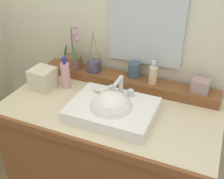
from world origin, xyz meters
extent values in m
cube|color=brown|center=(0.00, 0.00, 0.40)|extent=(1.13, 0.60, 0.79)
cube|color=beige|center=(0.00, 0.00, 0.81)|extent=(1.15, 0.62, 0.04)
cube|color=brown|center=(0.00, -0.31, 0.81)|extent=(1.15, 0.02, 0.04)
cube|color=brown|center=(0.00, 0.24, 0.86)|extent=(1.08, 0.13, 0.05)
cube|color=white|center=(0.04, -0.07, 0.86)|extent=(0.43, 0.33, 0.06)
sphere|color=white|center=(0.04, -0.09, 0.86)|extent=(0.23, 0.23, 0.23)
cylinder|color=silver|center=(0.04, 0.04, 0.94)|extent=(0.02, 0.02, 0.10)
cylinder|color=silver|center=(0.04, -0.01, 0.99)|extent=(0.02, 0.11, 0.02)
sphere|color=silver|center=(0.04, 0.04, 0.99)|extent=(0.03, 0.03, 0.03)
cylinder|color=silver|center=(-0.02, 0.04, 0.91)|extent=(0.03, 0.03, 0.04)
cylinder|color=silver|center=(0.09, 0.04, 0.91)|extent=(0.03, 0.03, 0.04)
ellipsoid|color=silver|center=(-0.08, 0.02, 0.90)|extent=(0.07, 0.04, 0.02)
cylinder|color=brown|center=(-0.35, 0.23, 0.93)|extent=(0.10, 0.10, 0.08)
cylinder|color=tan|center=(-0.35, 0.23, 0.96)|extent=(0.09, 0.09, 0.01)
cylinder|color=#476B38|center=(-0.35, 0.23, 1.06)|extent=(0.01, 0.01, 0.18)
ellipsoid|color=#387033|center=(-0.41, 0.23, 0.98)|extent=(0.03, 0.03, 0.10)
ellipsoid|color=#387033|center=(-0.32, 0.20, 0.98)|extent=(0.04, 0.04, 0.09)
sphere|color=#C781AD|center=(-0.33, 0.25, 1.07)|extent=(0.03, 0.03, 0.03)
sphere|color=#C781AD|center=(-0.34, 0.24, 1.11)|extent=(0.03, 0.03, 0.03)
sphere|color=#C781AD|center=(-0.33, 0.24, 1.15)|extent=(0.03, 0.03, 0.03)
cylinder|color=beige|center=(0.16, 0.23, 0.94)|extent=(0.05, 0.05, 0.10)
cylinder|color=silver|center=(0.16, 0.23, 1.00)|extent=(0.02, 0.02, 0.02)
cylinder|color=silver|center=(0.16, 0.23, 1.01)|extent=(0.02, 0.02, 0.02)
cylinder|color=silver|center=(0.16, 0.22, 1.02)|extent=(0.01, 0.03, 0.01)
cylinder|color=#3E5367|center=(0.04, 0.26, 0.93)|extent=(0.07, 0.07, 0.09)
cube|color=#46445B|center=(-0.21, 0.23, 0.92)|extent=(0.07, 0.07, 0.07)
cylinder|color=#9E7A4C|center=(-0.19, 0.23, 1.05)|extent=(0.04, 0.01, 0.20)
cylinder|color=#9E7A4C|center=(-0.21, 0.26, 1.04)|extent=(0.01, 0.06, 0.17)
cylinder|color=#9E7A4C|center=(-0.24, 0.25, 1.04)|extent=(0.06, 0.05, 0.18)
cylinder|color=#9E7A4C|center=(-0.23, 0.21, 1.02)|extent=(0.04, 0.04, 0.14)
cylinder|color=#9E7A4C|center=(-0.21, 0.20, 1.03)|extent=(0.01, 0.06, 0.16)
cube|color=gray|center=(0.42, 0.24, 0.92)|extent=(0.10, 0.08, 0.07)
cylinder|color=#D99EA7|center=(-0.32, 0.08, 0.91)|extent=(0.05, 0.05, 0.15)
cylinder|color=navy|center=(-0.32, 0.08, 0.99)|extent=(0.02, 0.02, 0.02)
cylinder|color=navy|center=(-0.32, 0.08, 1.01)|extent=(0.02, 0.02, 0.02)
cylinder|color=navy|center=(-0.32, 0.06, 1.02)|extent=(0.01, 0.03, 0.01)
cube|color=beige|center=(-0.44, 0.02, 0.89)|extent=(0.14, 0.14, 0.12)
cube|color=silver|center=(0.08, 0.31, 1.22)|extent=(0.43, 0.02, 0.51)
camera|label=1|loc=(0.49, -1.14, 1.68)|focal=44.77mm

